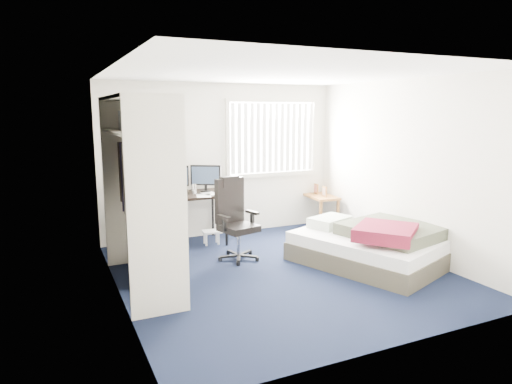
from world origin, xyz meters
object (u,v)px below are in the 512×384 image
object	(u,v)px
desk	(172,193)
office_chair	(235,227)
bed	(372,245)
nightstand	(319,198)

from	to	relation	value
desk	office_chair	xyz separation A→B (m)	(0.64, -0.97, -0.38)
desk	bed	size ratio (longest dim) A/B	0.73
nightstand	bed	distance (m)	2.14
nightstand	bed	world-z (taller)	nightstand
office_chair	bed	size ratio (longest dim) A/B	0.52
office_chair	nightstand	distance (m)	2.32
desk	office_chair	size ratio (longest dim) A/B	1.40
nightstand	office_chair	bearing A→B (deg)	-152.78
desk	nightstand	bearing A→B (deg)	2.00
bed	nightstand	bearing A→B (deg)	77.14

